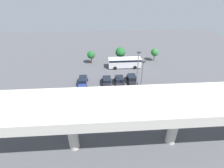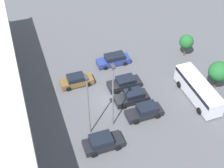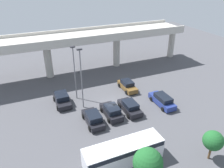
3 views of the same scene
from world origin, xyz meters
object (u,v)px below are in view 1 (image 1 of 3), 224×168
Objects in this scene: tree_front_left at (155,52)px; parked_car_1 at (132,79)px; tree_front_centre at (120,52)px; lamp_post_near_aisle at (137,71)px; parked_car_2 at (120,81)px; tree_front_right at (91,55)px; shuttle_bus at (125,62)px; lamp_post_mid_lot at (142,79)px; parked_car_3 at (107,81)px; parked_car_4 at (94,98)px; parked_car_0 at (151,95)px; parked_car_5 at (83,81)px.

parked_car_1 is at bearing 53.89° from tree_front_left.
lamp_post_near_aisle is at bearing 95.83° from tree_front_centre.
parked_car_2 is 13.11m from tree_front_right.
shuttle_bus is 0.98× the size of lamp_post_mid_lot.
lamp_post_mid_lot is at bearing 95.58° from tree_front_centre.
parked_car_2 reaches higher than parked_car_3.
parked_car_4 is at bearing -118.47° from shuttle_bus.
parked_car_4 is 0.49× the size of lamp_post_near_aisle.
tree_front_left is (-10.97, -11.66, 1.77)m from parked_car_2.
parked_car_4 is 0.53× the size of shuttle_bus.
parked_car_1 is 2.91m from parked_car_2.
parked_car_2 reaches higher than parked_car_1.
lamp_post_near_aisle is at bearing 62.33° from tree_front_left.
parked_car_2 is at bearing -42.78° from parked_car_4.
lamp_post_mid_lot reaches higher than parked_car_2.
parked_car_0 is 1.04× the size of tree_front_centre.
tree_front_left reaches higher than parked_car_1.
tree_front_right reaches higher than parked_car_4.
parked_car_1 is at bearing -88.79° from lamp_post_near_aisle.
tree_front_right is at bearing 1.34° from tree_front_left.
parked_car_4 is at bearing -52.26° from parked_car_1.
parked_car_4 is at bearing -23.95° from parked_car_3.
parked_car_1 is 7.70m from shuttle_bus.
lamp_post_mid_lot is 18.11m from tree_front_centre.
parked_car_5 is 0.59× the size of shuttle_bus.
lamp_post_mid_lot is (-3.16, 6.50, 4.20)m from parked_car_2.
parked_car_0 is at bearing 125.41° from tree_front_right.
lamp_post_mid_lot is 2.41× the size of tree_front_right.
lamp_post_mid_lot reaches higher than parked_car_5.
parked_car_0 is at bearing -163.69° from lamp_post_mid_lot.
lamp_post_mid_lot is (2.43, 0.71, 4.17)m from parked_car_0.
parked_car_4 is 9.60m from lamp_post_mid_lot.
parked_car_2 is 8.10m from parked_car_5.
parked_car_0 is 0.53× the size of shuttle_bus.
lamp_post_near_aisle is 1.06× the size of lamp_post_mid_lot.
tree_front_left is 1.02× the size of tree_front_right.
parked_car_4 is 1.25× the size of tree_front_right.
tree_front_right is (1.07, -17.14, 1.72)m from parked_car_4.
tree_front_right is at bearing 35.41° from parked_car_0.
tree_front_centre is (-4.21, -11.33, 2.16)m from parked_car_3.
parked_car_2 is 0.48× the size of lamp_post_near_aisle.
shuttle_bus is 2.36× the size of tree_front_right.
parked_car_2 is 0.89× the size of parked_car_5.
tree_front_right reaches higher than parked_car_3.
tree_front_left is at bearing 130.08° from parked_car_3.
parked_car_5 is at bearing 65.66° from parked_car_0.
tree_front_left is 17.49m from tree_front_right.
lamp_post_mid_lot is at bearing 94.27° from lamp_post_near_aisle.
parked_car_0 is at bearing 43.99° from parked_car_2.
shuttle_bus is at bearing 21.62° from tree_front_left.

